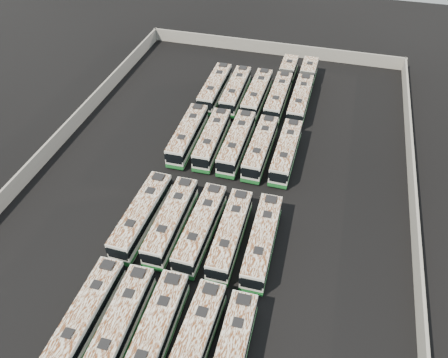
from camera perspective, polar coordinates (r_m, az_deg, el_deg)
ground at (r=52.19m, az=-1.01°, el=-1.07°), size 140.00×140.00×0.00m
perimeter_wall at (r=51.45m, az=-1.03°, el=-0.17°), size 45.20×73.20×2.20m
bus_front_far_left at (r=41.29m, az=-17.58°, el=-16.73°), size 2.35×10.98×3.09m
bus_front_left at (r=40.07m, az=-13.50°, el=-18.16°), size 2.55×11.03×3.09m
bus_front_center at (r=39.00m, az=-9.07°, el=-19.56°), size 2.61×11.48×3.22m
bus_front_right at (r=38.20m, az=-4.14°, el=-21.05°), size 2.70×11.47×3.22m
bus_front_far_right at (r=37.78m, az=0.86°, el=-22.33°), size 2.53×11.07×3.11m
bus_midfront_far_left at (r=47.47m, az=-10.65°, el=-4.69°), size 2.68×11.45×3.21m
bus_midfront_left at (r=46.52m, az=-6.90°, el=-5.42°), size 2.39×11.14×3.14m
bus_midfront_center at (r=45.58m, az=-3.06°, el=-6.39°), size 2.59×11.17×3.13m
bus_midfront_right at (r=44.99m, az=0.82°, el=-7.21°), size 2.43×10.96×3.08m
bus_midfront_far_right at (r=44.55m, az=5.01°, el=-8.03°), size 2.57×11.17×3.13m
bus_midback_far_left at (r=57.82m, az=-4.75°, el=5.80°), size 2.59×11.25×3.16m
bus_midback_left at (r=56.97m, az=-1.56°, el=5.27°), size 2.55×11.01×3.09m
bus_midback_center at (r=56.27m, az=1.66°, el=4.80°), size 2.45×11.34×3.19m
bus_midback_right at (r=55.64m, az=4.78°, el=4.12°), size 2.54×11.16×3.13m
bus_midback_far_right at (r=55.37m, az=8.11°, el=3.56°), size 2.49×11.05×3.10m
bus_back_far_left at (r=67.65m, az=-1.18°, el=11.81°), size 2.47×11.33×3.19m
bus_back_left at (r=67.01m, az=1.52°, el=11.46°), size 2.49×11.15×3.13m
bus_back_center at (r=66.31m, az=4.33°, el=11.01°), size 2.55×11.29×3.17m
bus_back_right at (r=68.44m, az=7.56°, el=11.79°), size 2.52×17.18×3.11m
bus_back_far_right at (r=68.23m, az=10.29°, el=11.38°), size 2.55×17.33×3.14m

